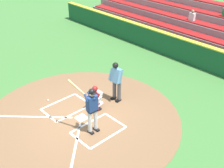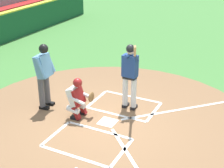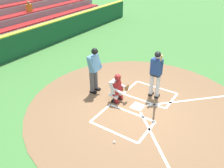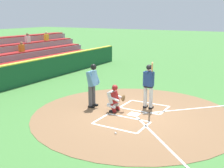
# 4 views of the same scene
# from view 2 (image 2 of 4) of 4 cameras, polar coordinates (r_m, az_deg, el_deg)

# --- Properties ---
(ground_plane) EXTENTS (120.00, 120.00, 0.00)m
(ground_plane) POSITION_cam_2_polar(r_m,az_deg,el_deg) (8.75, -0.75, -6.59)
(ground_plane) COLOR #427A38
(dirt_circle) EXTENTS (8.00, 8.00, 0.01)m
(dirt_circle) POSITION_cam_2_polar(r_m,az_deg,el_deg) (8.75, -0.75, -6.56)
(dirt_circle) COLOR brown
(dirt_circle) RESTS_ON ground
(home_plate_and_chalk) EXTENTS (7.93, 4.91, 0.01)m
(home_plate_and_chalk) POSITION_cam_2_polar(r_m,az_deg,el_deg) (8.44, 4.63, -7.84)
(home_plate_and_chalk) COLOR white
(home_plate_and_chalk) RESTS_ON dirt_circle
(batter) EXTENTS (0.95, 0.68, 2.13)m
(batter) POSITION_cam_2_polar(r_m,az_deg,el_deg) (8.96, 3.11, 1.99)
(batter) COLOR silver
(batter) RESTS_ON ground
(catcher) EXTENTS (0.59, 0.60, 1.13)m
(catcher) POSITION_cam_2_polar(r_m,az_deg,el_deg) (8.78, -5.85, -2.23)
(catcher) COLOR black
(catcher) RESTS_ON ground
(plate_umpire) EXTENTS (0.60, 0.44, 1.86)m
(plate_umpire) POSITION_cam_2_polar(r_m,az_deg,el_deg) (9.23, -11.57, 2.06)
(plate_umpire) COLOR #4C4C51
(plate_umpire) RESTS_ON ground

